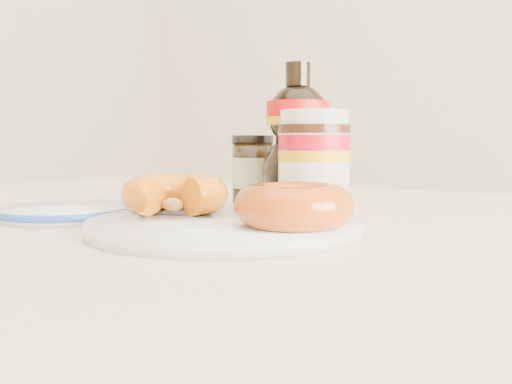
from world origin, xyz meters
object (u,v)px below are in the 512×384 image
Objects in this scene: donut_bitten at (175,194)px; nutella_jar at (314,157)px; syrup_bottle at (298,136)px; plate at (226,225)px; dark_jar at (253,170)px; dining_table at (250,281)px; blue_rim_saucer at (66,212)px; donut_whole at (294,205)px.

donut_bitten is 0.88× the size of nutella_jar.
nutella_jar is 0.67× the size of syrup_bottle.
dark_jar reaches higher than plate.
blue_rim_saucer is (-0.14, -0.16, 0.09)m from dining_table.
donut_bitten reaches higher than dining_table.
donut_whole is at bearing -43.37° from dining_table.
donut_bitten is at bearing 14.57° from blue_rim_saucer.
nutella_jar is at bearing -20.00° from dark_jar.
dining_table is 12.77× the size of donut_bitten.
dark_jar is (-0.12, 0.04, -0.02)m from nutella_jar.
nutella_jar is at bearing 93.30° from plate.
nutella_jar is 0.84× the size of blue_rim_saucer.
syrup_bottle is at bearing 98.35° from donut_bitten.
dining_table is 0.17m from donut_bitten.
donut_bitten is at bearing 175.07° from donut_whole.
dining_table is at bearing 48.25° from blue_rim_saucer.
blue_rim_saucer is at bearing -149.18° from donut_bitten.
nutella_jar is (-0.01, 0.19, 0.06)m from plate.
dark_jar is 0.27m from blue_rim_saucer.
syrup_bottle is (-0.05, 0.21, 0.09)m from plate.
syrup_bottle is (-0.03, 0.02, 0.03)m from nutella_jar.
donut_bitten is 1.15× the size of dark_jar.
syrup_bottle is (-0.12, 0.21, 0.06)m from donut_whole.
dark_jar is (-0.09, 0.03, -0.05)m from syrup_bottle.
donut_whole is 0.55× the size of syrup_bottle.
syrup_bottle reaches higher than dining_table.
blue_rim_saucer is (-0.13, -0.03, -0.02)m from donut_bitten.
dark_jar is at bearing 163.37° from syrup_bottle.
donut_bitten is (-0.01, -0.12, 0.12)m from dining_table.
plate is 2.38× the size of donut_bitten.
blue_rim_saucer is (-0.20, -0.22, -0.06)m from nutella_jar.
syrup_bottle reaches higher than plate.
blue_rim_saucer reaches higher than plate.
donut_bitten is 0.74× the size of blue_rim_saucer.
dining_table is 0.17m from nutella_jar.
nutella_jar reaches higher than plate.
plate reaches higher than dining_table.
dark_jar reaches higher than dining_table.
dark_jar is at bearing 119.72° from plate.
blue_rim_saucer is at bearing -105.51° from dark_jar.
nutella_jar reaches higher than dark_jar.
plate is 0.20m from nutella_jar.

